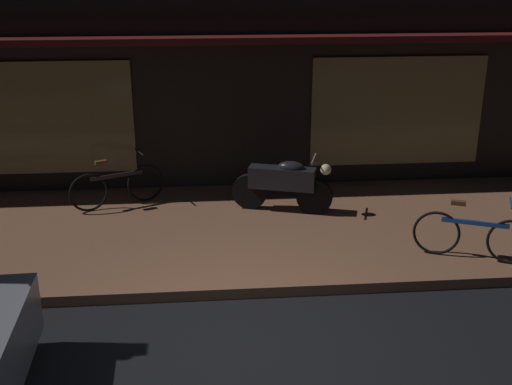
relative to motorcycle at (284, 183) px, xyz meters
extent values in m
plane|color=black|center=(-0.94, -3.64, -0.65)|extent=(60.00, 60.00, 0.00)
cube|color=brown|center=(-0.94, -0.64, -0.57)|extent=(18.00, 4.00, 0.15)
cube|color=black|center=(-0.94, 2.76, 1.15)|extent=(18.00, 2.80, 3.60)
cube|color=olive|center=(-4.14, 1.34, 0.85)|extent=(3.20, 0.04, 2.00)
cube|color=olive|center=(2.26, 1.34, 0.85)|extent=(3.20, 0.04, 2.00)
cube|color=#591919|center=(-0.94, 1.11, 2.20)|extent=(16.20, 0.50, 0.12)
cylinder|color=black|center=(-0.56, 0.17, -0.20)|extent=(0.61, 0.29, 0.60)
cylinder|color=black|center=(0.49, -0.15, -0.20)|extent=(0.61, 0.29, 0.60)
cube|color=black|center=(-0.03, 0.01, 0.08)|extent=(1.13, 0.59, 0.36)
ellipsoid|color=black|center=(0.11, -0.03, 0.28)|extent=(0.49, 0.36, 0.20)
sphere|color=#F9EDB7|center=(0.66, -0.20, 0.28)|extent=(0.18, 0.18, 0.18)
cylinder|color=gray|center=(0.46, -0.14, 0.45)|extent=(0.19, 0.53, 0.03)
torus|color=black|center=(-3.25, 0.27, -0.17)|extent=(0.62, 0.31, 0.66)
torus|color=black|center=(-2.33, 0.68, -0.17)|extent=(0.62, 0.31, 0.66)
cube|color=black|center=(-2.79, 0.48, 0.05)|extent=(0.84, 0.41, 0.06)
cube|color=brown|center=(-3.02, 0.37, 0.32)|extent=(0.22, 0.16, 0.06)
cylinder|color=black|center=(-2.41, 0.65, 0.40)|extent=(0.19, 0.39, 0.02)
torus|color=black|center=(1.95, -1.85, -0.17)|extent=(0.62, 0.29, 0.66)
torus|color=black|center=(2.87, -2.24, -0.17)|extent=(0.62, 0.29, 0.66)
cube|color=#1E478C|center=(2.41, -2.04, 0.05)|extent=(0.85, 0.38, 0.06)
cube|color=brown|center=(2.18, -1.95, 0.32)|extent=(0.22, 0.15, 0.06)
cylinder|color=#1E478C|center=(2.80, -2.21, 0.40)|extent=(0.18, 0.40, 0.02)
camera|label=1|loc=(-1.34, -9.89, 3.51)|focal=44.72mm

